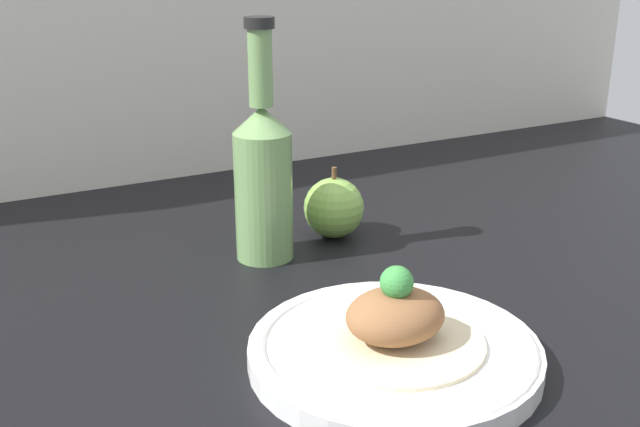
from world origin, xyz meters
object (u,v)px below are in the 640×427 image
plate (394,350)px  cider_bottle (263,174)px  plated_food (395,320)px  apple (334,208)px

plate → cider_bottle: cider_bottle is taller
plated_food → apple: size_ratio=1.74×
plated_food → cider_bottle: cider_bottle is taller
plate → apple: (10.55, 29.10, 2.54)cm
plated_food → apple: 30.96cm
apple → cider_bottle: bearing=-169.3°
cider_bottle → apple: (10.37, 1.95, -6.31)cm
plated_food → cider_bottle: bearing=89.6°
plated_food → apple: plated_food is taller
plate → cider_bottle: 28.55cm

